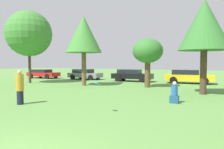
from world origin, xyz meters
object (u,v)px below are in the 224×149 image
at_px(tree_2, 148,52).
at_px(person_thrower, 20,87).
at_px(tree_1, 84,35).
at_px(parked_car_grey, 85,74).
at_px(bystander_sitting, 174,94).
at_px(parked_car_yellow, 188,76).
at_px(parked_car_red, 43,73).
at_px(parked_car_black, 132,75).
at_px(tree_3, 204,25).
at_px(tree_0, 29,34).
at_px(frisbee, 97,83).

bearing_deg(tree_2, person_thrower, -109.71).
bearing_deg(tree_2, tree_1, -168.31).
xyz_separation_m(tree_2, parked_car_grey, (-9.49, 4.96, -2.31)).
distance_m(person_thrower, bystander_sitting, 7.74).
xyz_separation_m(person_thrower, parked_car_yellow, (6.22, 14.81, -0.13)).
distance_m(tree_1, parked_car_red, 11.94).
bearing_deg(tree_1, person_thrower, -76.92).
height_order(parked_car_red, parked_car_black, parked_car_black).
relative_size(tree_3, parked_car_black, 1.36).
xyz_separation_m(tree_0, parked_car_yellow, (14.56, 6.44, -4.25)).
xyz_separation_m(tree_0, parked_car_grey, (2.39, 6.46, -4.31)).
bearing_deg(bystander_sitting, parked_car_black, 120.68).
height_order(tree_1, parked_car_grey, tree_1).
relative_size(person_thrower, parked_car_yellow, 0.37).
relative_size(bystander_sitting, parked_car_red, 0.26).
height_order(frisbee, tree_1, tree_1).
bearing_deg(tree_3, bystander_sitting, -106.20).
bearing_deg(parked_car_black, tree_0, -147.17).
height_order(frisbee, tree_0, tree_0).
xyz_separation_m(tree_0, tree_2, (11.88, 1.50, -2.00)).
bearing_deg(tree_1, parked_car_yellow, 36.46).
xyz_separation_m(person_thrower, frisbee, (4.41, -0.07, 0.39)).
height_order(frisbee, bystander_sitting, frisbee).
bearing_deg(tree_3, frisbee, -114.62).
height_order(tree_0, parked_car_grey, tree_0).
bearing_deg(frisbee, parked_car_grey, 124.81).
relative_size(frisbee, parked_car_yellow, 0.07).
distance_m(frisbee, tree_0, 15.74).
height_order(frisbee, parked_car_black, frisbee).
relative_size(bystander_sitting, parked_car_grey, 0.27).
distance_m(bystander_sitting, parked_car_black, 12.68).
distance_m(tree_1, parked_car_grey, 8.24).
relative_size(tree_2, parked_car_black, 0.90).
xyz_separation_m(tree_0, parked_car_red, (-3.66, 5.61, -4.34)).
bearing_deg(tree_3, parked_car_red, 162.32).
xyz_separation_m(parked_car_black, parked_car_yellow, (5.90, 0.21, 0.01)).
xyz_separation_m(bystander_sitting, parked_car_black, (-6.47, 10.91, 0.25)).
bearing_deg(bystander_sitting, tree_3, 73.80).
bearing_deg(tree_3, parked_car_grey, 152.60).
xyz_separation_m(person_thrower, parked_car_red, (-12.00, 13.98, -0.22)).
bearing_deg(parked_car_black, bystander_sitting, -62.23).
xyz_separation_m(person_thrower, parked_car_grey, (-5.96, 14.83, -0.19)).
bearing_deg(tree_1, bystander_sitting, -29.67).
height_order(frisbee, parked_car_grey, frisbee).
bearing_deg(bystander_sitting, person_thrower, -151.45).
bearing_deg(parked_car_grey, tree_1, -60.15).
relative_size(tree_2, parked_car_red, 0.95).
height_order(person_thrower, parked_car_black, person_thrower).
bearing_deg(tree_1, tree_0, -176.83).
relative_size(parked_car_grey, parked_car_yellow, 0.89).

